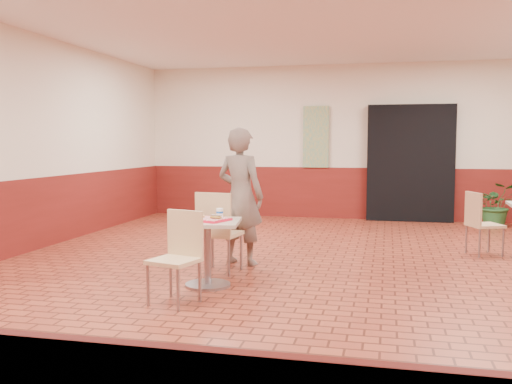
% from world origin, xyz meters
% --- Properties ---
extents(room_shell, '(8.01, 10.01, 3.01)m').
position_xyz_m(room_shell, '(0.00, 0.00, 1.50)').
color(room_shell, maroon).
rests_on(room_shell, ground).
extents(wainscot_band, '(8.00, 10.00, 1.00)m').
position_xyz_m(wainscot_band, '(0.00, 0.00, 0.50)').
color(wainscot_band, maroon).
rests_on(wainscot_band, ground).
extents(corridor_doorway, '(1.60, 0.22, 2.20)m').
position_xyz_m(corridor_doorway, '(1.20, 4.88, 1.10)').
color(corridor_doorway, black).
rests_on(corridor_doorway, ground).
extents(promo_poster, '(0.50, 0.03, 1.20)m').
position_xyz_m(promo_poster, '(-0.60, 4.94, 1.60)').
color(promo_poster, gray).
rests_on(promo_poster, wainscot_band).
extents(main_table, '(0.65, 0.65, 0.69)m').
position_xyz_m(main_table, '(-1.02, -0.68, 0.46)').
color(main_table, '#B7A993').
rests_on(main_table, ground).
extents(chair_main_front, '(0.49, 0.49, 0.86)m').
position_xyz_m(chair_main_front, '(-1.10, -1.31, 0.48)').
color(chair_main_front, '#E6C18A').
rests_on(chair_main_front, ground).
extents(chair_main_back, '(0.48, 0.48, 0.93)m').
position_xyz_m(chair_main_back, '(-1.10, -0.09, 0.52)').
color(chair_main_back, tan).
rests_on(chair_main_back, ground).
extents(customer, '(0.70, 0.55, 1.67)m').
position_xyz_m(customer, '(-0.96, 0.45, 0.84)').
color(customer, '#716157').
rests_on(customer, ground).
extents(serving_tray, '(0.41, 0.32, 0.03)m').
position_xyz_m(serving_tray, '(-1.02, -0.68, 0.70)').
color(serving_tray, red).
rests_on(serving_tray, main_table).
extents(ring_donut, '(0.12, 0.12, 0.03)m').
position_xyz_m(ring_donut, '(-1.11, -0.64, 0.73)').
color(ring_donut, '#E6A754').
rests_on(ring_donut, serving_tray).
extents(long_john_donut, '(0.14, 0.08, 0.04)m').
position_xyz_m(long_john_donut, '(-0.93, -0.70, 0.73)').
color(long_john_donut, '#B88E35').
rests_on(long_john_donut, serving_tray).
extents(paper_cup, '(0.07, 0.07, 0.09)m').
position_xyz_m(paper_cup, '(-0.92, -0.57, 0.76)').
color(paper_cup, white).
rests_on(paper_cup, serving_tray).
extents(chair_second_left, '(0.50, 0.50, 0.84)m').
position_xyz_m(chair_second_left, '(1.99, 1.70, 0.47)').
color(chair_second_left, tan).
rests_on(chair_second_left, ground).
extents(potted_plant, '(0.74, 0.65, 0.80)m').
position_xyz_m(potted_plant, '(2.66, 4.40, 0.40)').
color(potted_plant, '#245B2A').
rests_on(potted_plant, ground).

